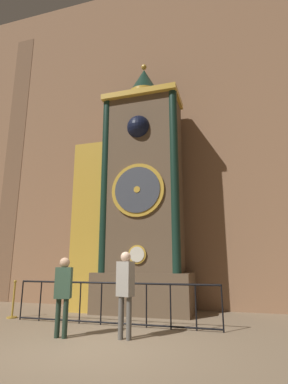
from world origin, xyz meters
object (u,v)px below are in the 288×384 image
at_px(clock_tower, 134,199).
at_px(visitor_far, 125,285).
at_px(visitor_near, 63,288).
at_px(stanchion_post, 13,305).

distance_m(clock_tower, visitor_far, 4.29).
bearing_deg(visitor_near, clock_tower, 65.45).
bearing_deg(visitor_near, stanchion_post, 129.76).
bearing_deg(clock_tower, stanchion_post, -148.19).
height_order(clock_tower, visitor_far, clock_tower).
relative_size(visitor_near, visitor_far, 0.93).
height_order(visitor_near, stanchion_post, visitor_near).
height_order(clock_tower, visitor_near, clock_tower).
relative_size(clock_tower, visitor_near, 5.37).
height_order(visitor_far, stanchion_post, visitor_far).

